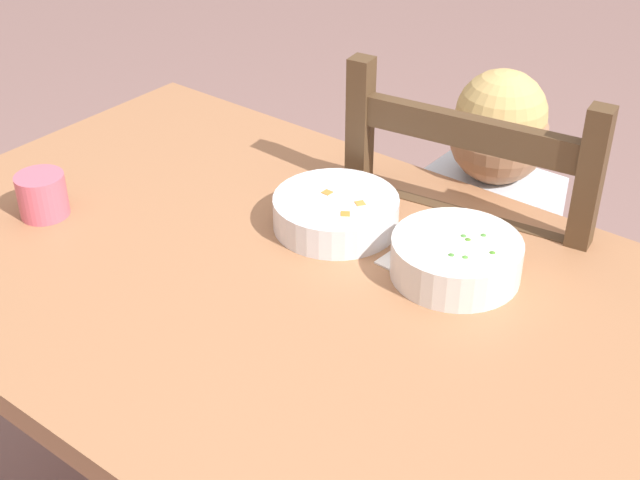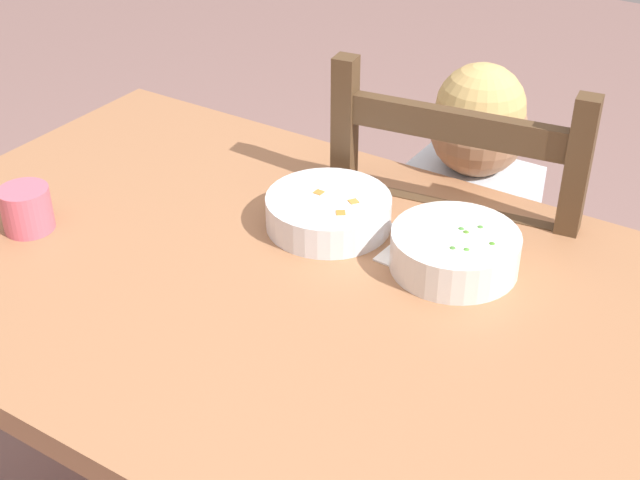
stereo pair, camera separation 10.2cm
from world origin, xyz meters
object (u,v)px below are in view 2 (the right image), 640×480
at_px(dining_table, 274,334).
at_px(child_figure, 462,234).
at_px(bowl_of_peas, 455,250).
at_px(drinking_cup, 27,209).
at_px(dining_chair, 459,305).
at_px(bowl_of_carrots, 327,210).
at_px(spoon, 368,230).

height_order(dining_table, child_figure, child_figure).
xyz_separation_m(bowl_of_peas, drinking_cup, (-0.61, -0.26, 0.00)).
xyz_separation_m(dining_chair, drinking_cup, (-0.51, -0.56, 0.33)).
xyz_separation_m(dining_table, child_figure, (0.11, 0.45, -0.02)).
height_order(dining_table, drinking_cup, drinking_cup).
xyz_separation_m(child_figure, bowl_of_carrots, (-0.11, -0.29, 0.16)).
bearing_deg(bowl_of_peas, bowl_of_carrots, -180.00).
relative_size(child_figure, drinking_cup, 11.95).
bearing_deg(bowl_of_peas, dining_table, -144.44).
height_order(child_figure, bowl_of_peas, child_figure).
distance_m(bowl_of_peas, drinking_cup, 0.66).
bearing_deg(dining_chair, bowl_of_peas, -71.02).
distance_m(dining_chair, bowl_of_peas, 0.45).
relative_size(child_figure, bowl_of_peas, 4.96).
bearing_deg(spoon, dining_chair, 79.35).
distance_m(dining_table, drinking_cup, 0.43).
height_order(bowl_of_carrots, drinking_cup, drinking_cup).
distance_m(bowl_of_carrots, drinking_cup, 0.47).
xyz_separation_m(child_figure, spoon, (-0.04, -0.28, 0.14)).
height_order(dining_chair, bowl_of_peas, dining_chair).
bearing_deg(drinking_cup, dining_table, 15.05).
height_order(bowl_of_peas, spoon, bowl_of_peas).
height_order(dining_chair, bowl_of_carrots, dining_chair).
bearing_deg(child_figure, drinking_cup, -131.99).
relative_size(spoon, drinking_cup, 1.54).
distance_m(dining_table, spoon, 0.22).
relative_size(bowl_of_peas, spoon, 1.57).
relative_size(dining_table, child_figure, 1.35).
distance_m(dining_chair, child_figure, 0.16).
relative_size(dining_table, spoon, 10.48).
bearing_deg(dining_chair, child_figure, -166.57).
relative_size(bowl_of_peas, drinking_cup, 2.41).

